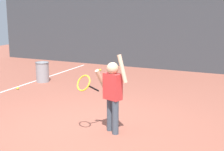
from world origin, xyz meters
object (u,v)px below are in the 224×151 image
at_px(tennis_ball_0, 18,88).
at_px(tennis_ball_1, 100,70).
at_px(ball_hopper, 42,72).
at_px(tennis_player, 111,91).

bearing_deg(tennis_ball_0, tennis_ball_1, 74.80).
bearing_deg(tennis_ball_1, ball_hopper, -110.36).
height_order(ball_hopper, tennis_ball_1, ball_hopper).
height_order(ball_hopper, tennis_ball_0, ball_hopper).
xyz_separation_m(ball_hopper, tennis_ball_1, (0.77, 2.08, -0.26)).
distance_m(ball_hopper, tennis_ball_0, 1.03).
relative_size(ball_hopper, tennis_ball_0, 8.52).
distance_m(ball_hopper, tennis_ball_1, 2.24).
relative_size(tennis_ball_0, tennis_ball_1, 1.00).
xyz_separation_m(tennis_player, tennis_ball_0, (-3.40, 1.64, -0.69)).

